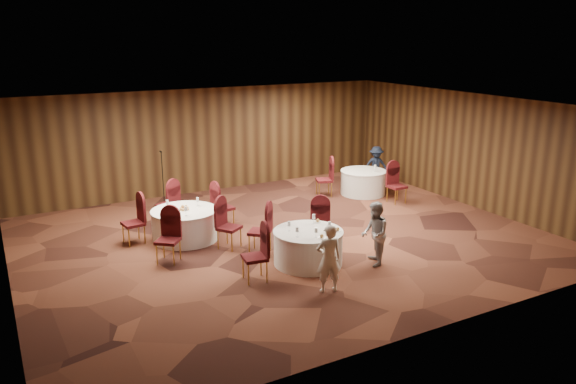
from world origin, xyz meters
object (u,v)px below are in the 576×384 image
table_left (185,224)px  table_right (363,182)px  mic_stand (164,193)px  woman_a (329,259)px  table_main (308,247)px  woman_b (375,234)px  man_c (376,166)px

table_left → table_right: size_ratio=1.14×
mic_stand → woman_a: bearing=-79.4°
table_main → table_left: size_ratio=0.94×
table_left → mic_stand: size_ratio=0.94×
mic_stand → woman_a: 6.71m
table_main → woman_b: woman_b is taller
table_main → table_left: same height
man_c → woman_b: bearing=-102.0°
man_c → woman_a: bearing=-108.0°
man_c → table_right: bearing=-120.6°
table_main → woman_b: size_ratio=1.08×
table_left → man_c: size_ratio=1.24×
woman_a → woman_b: (1.57, 0.64, 0.02)m
mic_stand → woman_b: size_ratio=1.22×
mic_stand → woman_b: 6.58m
mic_stand → woman_b: bearing=-64.8°
woman_b → woman_a: bearing=-40.8°
table_left → woman_a: size_ratio=1.18×
woman_a → man_c: size_ratio=1.05×
table_right → mic_stand: bearing=167.0°
table_left → man_c: (7.09, 1.84, 0.27)m
table_right → mic_stand: size_ratio=0.83×
table_right → man_c: (0.98, 0.65, 0.27)m
table_right → woman_a: bearing=-131.5°
table_left → mic_stand: (0.25, 2.54, 0.12)m
woman_b → table_right: bearing=173.4°
mic_stand → man_c: mic_stand is taller
table_right → man_c: size_ratio=1.09×
table_left → table_right: (6.11, 1.19, 0.00)m
table_left → woman_b: (3.05, -3.41, 0.32)m
table_main → woman_b: 1.45m
table_left → man_c: bearing=14.6°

